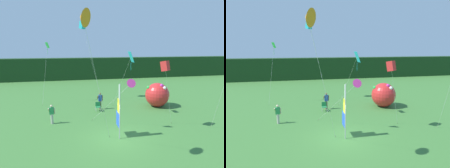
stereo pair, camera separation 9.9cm
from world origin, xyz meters
TOP-DOWN VIEW (x-y plane):
  - ground_plane at (0.00, 0.00)m, footprint 120.00×120.00m
  - distant_treeline at (0.00, 26.59)m, footprint 80.00×2.40m
  - banner_flag at (0.02, 0.11)m, footprint 0.06×1.03m
  - person_near_banner at (-0.30, 6.78)m, footprint 0.55×0.48m
  - person_mid_field at (-4.83, 3.69)m, footprint 0.55×0.48m
  - inflatable_balloon at (5.83, 6.54)m, footprint 2.55×2.55m
  - folding_chair at (-0.59, 6.28)m, footprint 0.51×0.51m
  - kite_magenta_delta_0 at (1.24, 1.12)m, footprint 3.07×3.06m
  - kite_cyan_box_1 at (-1.60, 11.02)m, footprint 2.37×1.90m
  - kite_red_box_3 at (3.75, 0.84)m, footprint 1.64×1.30m
  - kite_green_diamond_4 at (-5.59, 10.40)m, footprint 1.04×1.25m
  - kite_orange_delta_5 at (-2.51, -2.88)m, footprint 2.38×3.66m
  - kite_cyan_diamond_6 at (2.16, 4.54)m, footprint 1.18×3.91m

SIDE VIEW (x-z plane):
  - ground_plane at x=0.00m, z-range 0.00..0.00m
  - folding_chair at x=-0.59m, z-range 0.07..0.96m
  - person_mid_field at x=-4.83m, z-range 0.05..1.69m
  - person_near_banner at x=-0.30m, z-range 0.06..1.78m
  - inflatable_balloon at x=5.83m, z-range 0.00..2.57m
  - banner_flag at x=0.02m, z-range -0.08..3.85m
  - distant_treeline at x=0.00m, z-range 0.00..4.12m
  - kite_magenta_delta_0 at x=1.24m, z-range 1.67..5.74m
  - kite_red_box_3 at x=3.75m, z-range 2.26..7.61m
  - kite_cyan_diamond_6 at x=2.16m, z-range 2.28..8.21m
  - kite_green_diamond_4 at x=-5.59m, z-range 2.58..9.39m
  - kite_orange_delta_5 at x=-2.51m, z-range 3.63..11.90m
  - kite_cyan_box_1 at x=-1.60m, z-range 4.12..13.31m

